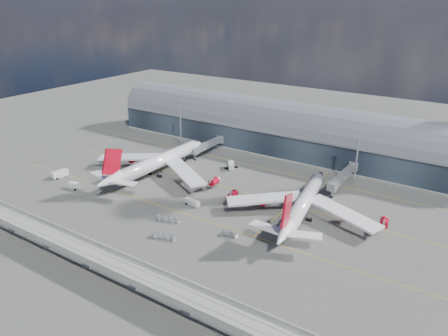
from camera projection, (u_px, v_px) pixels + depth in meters
The scene contains 19 objects.
ground at pixel (193, 202), 181.39m from camera, with size 500.00×500.00×0.00m, color #474744.
taxi_lines at pixel (222, 184), 198.53m from camera, with size 200.00×80.12×0.01m.
terminal at pixel (279, 131), 237.69m from camera, with size 200.00×30.00×28.00m.
guideway at pixel (87, 252), 136.75m from camera, with size 220.00×8.50×7.20m.
floodlight_mast_left at pixel (180, 122), 244.54m from camera, with size 3.00×0.70×25.70m.
floodlight_mast_right at pixel (357, 156), 193.47m from camera, with size 3.00×0.70×25.70m.
airliner_left at pixel (156, 163), 206.93m from camera, with size 67.87×71.25×21.76m.
airliner_right at pixel (303, 204), 167.48m from camera, with size 62.60×65.50×20.84m.
jet_bridge_left at pixel (209, 144), 235.56m from camera, with size 4.40×28.00×7.25m.
jet_bridge_right at pixel (344, 175), 195.48m from camera, with size 4.40×32.00×7.25m.
service_truck_0 at pixel (60, 174), 205.52m from camera, with size 3.38×8.21×3.32m.
service_truck_1 at pixel (75, 186), 193.47m from camera, with size 5.57×3.36×3.02m.
service_truck_2 at pixel (192, 202), 178.41m from camera, with size 7.22×2.95×2.54m.
service_truck_3 at pixel (290, 219), 165.07m from camera, with size 4.10×6.24×2.82m.
service_truck_4 at pixel (268, 199), 180.93m from camera, with size 2.88×5.48×3.12m.
service_truck_5 at pixel (231, 166), 215.87m from camera, with size 5.86×6.89×3.20m.
cargo_train_0 at pixel (164, 237), 153.98m from camera, with size 9.75×4.28×1.62m.
cargo_train_1 at pixel (168, 219), 165.91m from camera, with size 10.33×4.57×1.72m.
cargo_train_2 at pixel (230, 233), 155.82m from camera, with size 5.94×2.60×1.95m.
Camera 1 is at (100.51, -129.20, 80.48)m, focal length 35.00 mm.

